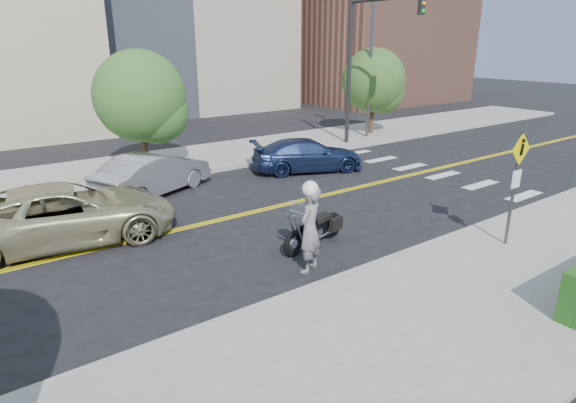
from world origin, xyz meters
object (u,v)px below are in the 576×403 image
(motorcycle, at_px, (314,221))
(suv, at_px, (67,214))
(parked_car_blue, at_px, (307,155))
(parked_car_silver, at_px, (153,174))
(pedestrian_sign, at_px, (516,176))
(motorcyclist, at_px, (310,227))

(motorcycle, height_order, suv, suv)
(parked_car_blue, bearing_deg, parked_car_silver, 105.49)
(pedestrian_sign, xyz_separation_m, parked_car_blue, (0.83, 9.35, -1.29))
(suv, distance_m, parked_car_blue, 10.08)
(pedestrian_sign, relative_size, motorcyclist, 1.36)
(parked_car_silver, bearing_deg, suv, 104.81)
(pedestrian_sign, height_order, suv, pedestrian_sign)
(pedestrian_sign, xyz_separation_m, parked_car_silver, (-5.56, 10.01, -1.22))
(parked_car_silver, bearing_deg, parked_car_blue, -119.74)
(motorcycle, xyz_separation_m, parked_car_blue, (4.70, 6.20, -0.02))
(motorcyclist, bearing_deg, parked_car_silver, -111.57)
(parked_car_silver, bearing_deg, motorcycle, 170.04)
(motorcyclist, bearing_deg, pedestrian_sign, 130.72)
(motorcycle, bearing_deg, parked_car_silver, 90.44)
(pedestrian_sign, distance_m, suv, 11.63)
(suv, xyz_separation_m, parked_car_silver, (3.46, 2.76, -0.05))
(motorcycle, relative_size, parked_car_blue, 0.49)
(suv, relative_size, parked_car_silver, 1.27)
(parked_car_silver, distance_m, parked_car_blue, 6.43)
(motorcyclist, xyz_separation_m, motorcycle, (1.03, 1.08, -0.40))
(motorcycle, height_order, parked_car_blue, motorcycle)
(suv, bearing_deg, parked_car_silver, -43.05)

